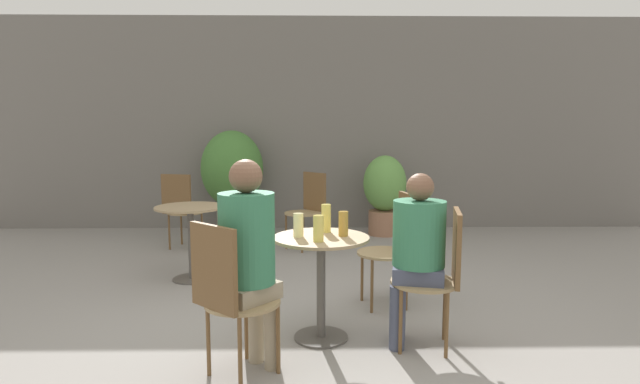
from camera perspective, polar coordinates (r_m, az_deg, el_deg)
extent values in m
plane|color=gray|center=(3.41, -1.49, -17.29)|extent=(20.00, 20.00, 0.00)
cube|color=slate|center=(7.21, -1.25, 7.75)|extent=(10.00, 0.06, 3.00)
cylinder|color=#514C47|center=(3.54, 0.12, -16.22)|extent=(0.37, 0.37, 0.01)
cylinder|color=#514C47|center=(3.42, 0.12, -10.94)|extent=(0.06, 0.06, 0.67)
cylinder|color=#997F5B|center=(3.33, 0.12, -5.28)|extent=(0.64, 0.64, 0.02)
cylinder|color=#514C47|center=(4.96, -14.37, -9.56)|extent=(0.37, 0.37, 0.01)
cylinder|color=#514C47|center=(4.88, -14.49, -5.70)|extent=(0.06, 0.06, 0.67)
cylinder|color=#997F5B|center=(4.82, -14.62, -1.69)|extent=(0.65, 0.65, 0.02)
cylinder|color=#997F56|center=(2.94, -8.84, -12.34)|extent=(0.43, 0.43, 0.02)
cylinder|color=brown|center=(3.05, -12.65, -16.20)|extent=(0.02, 0.02, 0.42)
cylinder|color=brown|center=(2.84, -9.13, -17.88)|extent=(0.02, 0.02, 0.42)
cylinder|color=brown|center=(3.21, -8.43, -14.90)|extent=(0.02, 0.02, 0.42)
cylinder|color=brown|center=(3.01, -4.82, -16.33)|extent=(0.02, 0.02, 0.42)
cube|color=brown|center=(2.76, -12.08, -8.47)|extent=(0.29, 0.27, 0.46)
cylinder|color=#997F56|center=(3.33, 11.82, -10.07)|extent=(0.43, 0.43, 0.02)
cylinder|color=brown|center=(3.28, 14.28, -14.53)|extent=(0.02, 0.02, 0.42)
cylinder|color=brown|center=(3.54, 14.05, -12.88)|extent=(0.02, 0.02, 0.42)
cylinder|color=brown|center=(3.28, 9.20, -14.43)|extent=(0.02, 0.02, 0.42)
cylinder|color=brown|center=(3.54, 9.38, -12.78)|extent=(0.02, 0.02, 0.42)
cube|color=brown|center=(3.28, 15.35, -6.08)|extent=(0.11, 0.37, 0.46)
cylinder|color=#997F56|center=(5.93, -1.99, -2.44)|extent=(0.43, 0.43, 0.02)
cylinder|color=brown|center=(5.97, -0.06, -4.54)|extent=(0.02, 0.02, 0.42)
cylinder|color=brown|center=(6.17, -1.90, -4.17)|extent=(0.02, 0.02, 0.42)
cylinder|color=brown|center=(5.78, -2.07, -4.93)|extent=(0.02, 0.02, 0.42)
cylinder|color=brown|center=(5.98, -3.89, -4.52)|extent=(0.02, 0.02, 0.42)
cube|color=brown|center=(6.03, -0.63, 0.04)|extent=(0.28, 0.29, 0.46)
cylinder|color=#997F56|center=(6.21, -15.14, -2.25)|extent=(0.43, 0.43, 0.02)
cylinder|color=brown|center=(6.20, -16.85, -4.40)|extent=(0.02, 0.02, 0.42)
cylinder|color=brown|center=(6.06, -14.56, -4.58)|extent=(0.02, 0.02, 0.42)
cylinder|color=brown|center=(6.44, -15.56, -3.95)|extent=(0.02, 0.02, 0.42)
cylinder|color=brown|center=(6.30, -13.33, -4.10)|extent=(0.02, 0.02, 0.42)
cube|color=brown|center=(6.01, -16.12, -0.25)|extent=(0.36, 0.12, 0.46)
cylinder|color=#997F56|center=(4.05, 7.33, -6.94)|extent=(0.43, 0.43, 0.02)
cylinder|color=brown|center=(4.03, 9.86, -10.33)|extent=(0.02, 0.02, 0.42)
cylinder|color=brown|center=(4.28, 8.51, -9.26)|extent=(0.02, 0.02, 0.42)
cylinder|color=brown|center=(3.94, 5.95, -10.66)|extent=(0.02, 0.02, 0.42)
cylinder|color=brown|center=(4.20, 4.83, -9.53)|extent=(0.02, 0.02, 0.42)
cube|color=brown|center=(4.06, 10.01, -3.44)|extent=(0.09, 0.37, 0.46)
cylinder|color=gray|center=(3.07, -5.48, -15.89)|extent=(0.10, 0.10, 0.42)
cylinder|color=gray|center=(3.17, -7.33, -15.17)|extent=(0.10, 0.10, 0.42)
cube|color=gray|center=(2.95, -8.25, -11.10)|extent=(0.41, 0.41, 0.10)
cylinder|color=#337551|center=(2.87, -8.36, -5.25)|extent=(0.32, 0.32, 0.52)
sphere|color=brown|center=(2.82, -8.49, 1.81)|extent=(0.19, 0.19, 0.19)
cylinder|color=#42475B|center=(3.48, 8.92, -13.14)|extent=(0.10, 0.10, 0.42)
cylinder|color=#42475B|center=(3.34, 8.81, -14.03)|extent=(0.10, 0.10, 0.42)
cube|color=#42475B|center=(3.32, 11.15, -9.06)|extent=(0.37, 0.35, 0.10)
cylinder|color=#337551|center=(3.26, 11.26, -4.65)|extent=(0.33, 0.33, 0.42)
sphere|color=brown|center=(3.21, 11.38, 0.56)|extent=(0.18, 0.18, 0.18)
cylinder|color=#DBC65B|center=(3.16, -0.18, -4.19)|extent=(0.07, 0.07, 0.17)
cylinder|color=#B28433|center=(3.33, 2.69, -3.64)|extent=(0.07, 0.07, 0.17)
cylinder|color=#DBC65B|center=(3.45, 0.70, -3.02)|extent=(0.07, 0.07, 0.20)
cylinder|color=beige|center=(3.31, -2.48, -3.80)|extent=(0.07, 0.07, 0.16)
cylinder|color=slate|center=(6.94, -9.88, -3.18)|extent=(0.43, 0.43, 0.38)
ellipsoid|color=#427533|center=(6.85, -10.00, 2.65)|extent=(0.84, 0.84, 1.03)
cylinder|color=#93664C|center=(6.86, 7.34, -3.48)|extent=(0.43, 0.43, 0.33)
ellipsoid|color=#609947|center=(6.79, 7.41, 1.01)|extent=(0.58, 0.58, 0.75)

